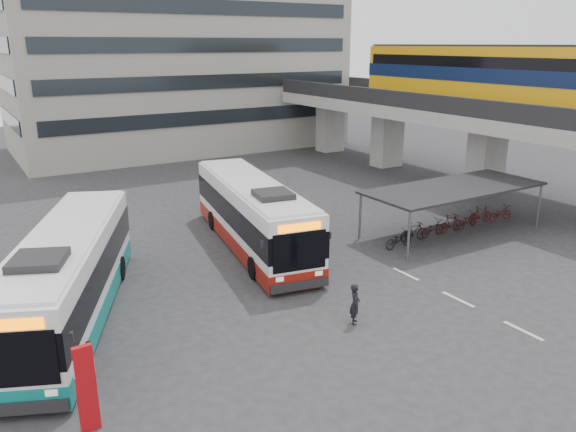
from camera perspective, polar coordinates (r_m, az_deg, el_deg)
ground at (r=23.89m, az=7.45°, el=-7.10°), size 120.00×120.00×0.00m
viaduct at (r=41.35m, az=17.37°, el=11.51°), size 8.00×32.00×9.68m
bike_shelter at (r=31.05m, az=16.36°, el=0.76°), size 10.00×4.00×2.54m
office_block at (r=56.49m, az=-11.54°, el=19.62°), size 30.00×15.00×25.00m
road_markings at (r=23.55m, az=16.89°, el=-8.09°), size 0.15×7.60×0.01m
bus_main at (r=27.68m, az=-3.60°, el=0.13°), size 4.73×12.38×3.58m
bus_teal at (r=21.98m, az=-21.37°, el=-5.68°), size 7.32×12.14×3.59m
pedestrian at (r=20.59m, az=6.82°, el=-8.84°), size 0.63×0.67×1.54m
sign_totem_south at (r=15.94m, az=-19.81°, el=-16.08°), size 0.54×0.19×2.48m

